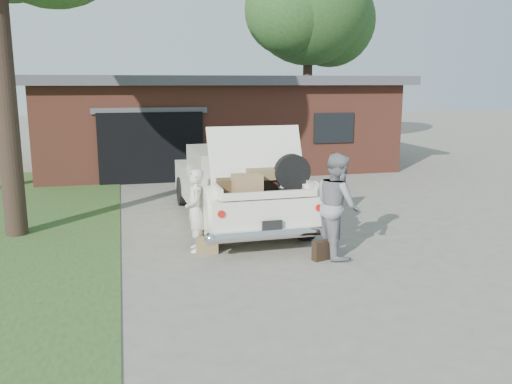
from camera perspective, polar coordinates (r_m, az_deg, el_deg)
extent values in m
plane|color=gray|center=(9.77, 0.85, -7.02)|extent=(90.00, 90.00, 0.00)
cube|color=brown|center=(20.79, -4.60, 7.06)|extent=(12.00, 7.00, 3.00)
cube|color=#4C4C51|center=(20.73, -4.68, 11.61)|extent=(12.80, 7.80, 0.30)
cube|color=black|center=(17.14, -10.97, 4.60)|extent=(3.20, 0.30, 2.20)
cube|color=#4C4C51|center=(16.98, -11.10, 8.42)|extent=(3.50, 0.12, 0.18)
cube|color=black|center=(18.34, 8.17, 6.70)|extent=(1.40, 0.08, 1.00)
cylinder|color=#38281E|center=(11.87, -24.92, 9.02)|extent=(0.44, 0.44, 5.61)
cylinder|color=#38281E|center=(26.24, 5.42, 10.56)|extent=(0.44, 0.44, 5.37)
sphere|color=#365D26|center=(26.48, 5.59, 19.31)|extent=(5.74, 5.74, 5.74)
sphere|color=#365D26|center=(27.37, 7.81, 17.38)|extent=(4.31, 4.31, 4.31)
sphere|color=#365D26|center=(25.38, 3.56, 18.58)|extent=(4.02, 4.02, 4.02)
cube|color=beige|center=(12.27, -2.11, 0.15)|extent=(2.21, 5.56, 0.72)
cube|color=#B7B4A1|center=(12.48, -2.47, 3.30)|extent=(1.86, 2.24, 0.57)
cube|color=black|center=(13.50, -3.45, 3.82)|extent=(1.71, 0.12, 0.49)
cube|color=black|center=(11.47, -1.32, 2.47)|extent=(1.71, 0.12, 0.49)
cylinder|color=black|center=(10.37, -4.99, -3.86)|extent=(0.26, 0.73, 0.73)
cylinder|color=black|center=(10.86, 5.16, -3.15)|extent=(0.26, 0.73, 0.73)
cylinder|color=black|center=(13.98, -7.72, 0.10)|extent=(0.26, 0.73, 0.73)
cylinder|color=black|center=(14.35, -0.01, 0.51)|extent=(0.26, 0.73, 0.73)
cylinder|color=silver|center=(9.68, 1.68, -4.46)|extent=(2.26, 0.24, 0.20)
cylinder|color=#A5140F|center=(9.43, -3.72, -2.28)|extent=(0.13, 0.11, 0.13)
cylinder|color=#A5140F|center=(9.94, 6.56, -1.62)|extent=(0.13, 0.11, 0.13)
cube|color=black|center=(9.62, 1.72, -3.55)|extent=(0.38, 0.03, 0.19)
cube|color=black|center=(10.20, 0.54, 0.01)|extent=(1.73, 1.25, 0.04)
cube|color=beige|center=(9.98, -4.35, 0.36)|extent=(0.09, 1.21, 0.20)
cube|color=beige|center=(10.45, 5.20, 0.85)|extent=(0.09, 1.21, 0.20)
cube|color=beige|center=(9.62, 1.51, -0.30)|extent=(1.77, 0.10, 0.13)
cube|color=beige|center=(10.44, 0.01, 3.64)|extent=(1.86, 0.58, 1.18)
cube|color=#4E3921|center=(10.18, -2.02, 0.83)|extent=(0.79, 0.52, 0.25)
cube|color=#98744D|center=(9.85, -0.95, 0.82)|extent=(0.54, 0.36, 0.37)
cube|color=black|center=(10.41, 0.25, 0.93)|extent=(0.66, 0.44, 0.20)
cube|color=olive|center=(10.30, 0.57, 1.94)|extent=(0.59, 0.39, 0.20)
cylinder|color=black|center=(10.26, 3.85, 2.11)|extent=(0.69, 0.19, 0.68)
imported|color=silver|center=(10.08, -6.41, -1.95)|extent=(0.40, 0.58, 1.54)
imported|color=gray|center=(9.79, 8.55, -1.38)|extent=(0.74, 0.94, 1.89)
cube|color=olive|center=(10.04, -5.14, -5.60)|extent=(0.43, 0.22, 0.31)
cube|color=black|center=(9.75, 7.19, -6.07)|extent=(0.47, 0.27, 0.35)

